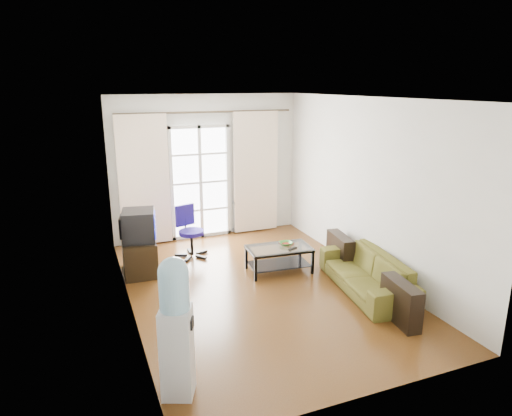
{
  "coord_description": "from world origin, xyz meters",
  "views": [
    {
      "loc": [
        -2.31,
        -5.67,
        2.89
      ],
      "look_at": [
        0.1,
        0.35,
        1.11
      ],
      "focal_mm": 32.0,
      "sensor_mm": 36.0,
      "label": 1
    }
  ],
  "objects": [
    {
      "name": "floor",
      "position": [
        0.0,
        0.0,
        0.0
      ],
      "size": [
        5.2,
        5.2,
        0.0
      ],
      "primitive_type": "plane",
      "color": "brown",
      "rests_on": "ground"
    },
    {
      "name": "ceiling",
      "position": [
        0.0,
        0.0,
        2.7
      ],
      "size": [
        5.2,
        5.2,
        0.0
      ],
      "primitive_type": "plane",
      "rotation": [
        3.14,
        0.0,
        0.0
      ],
      "color": "white",
      "rests_on": "wall_back"
    },
    {
      "name": "wall_back",
      "position": [
        0.0,
        2.6,
        1.35
      ],
      "size": [
        3.6,
        0.02,
        2.7
      ],
      "primitive_type": "cube",
      "color": "white",
      "rests_on": "floor"
    },
    {
      "name": "wall_front",
      "position": [
        0.0,
        -2.6,
        1.35
      ],
      "size": [
        3.6,
        0.02,
        2.7
      ],
      "primitive_type": "cube",
      "color": "white",
      "rests_on": "floor"
    },
    {
      "name": "wall_left",
      "position": [
        -1.8,
        0.0,
        1.35
      ],
      "size": [
        0.02,
        5.2,
        2.7
      ],
      "primitive_type": "cube",
      "color": "white",
      "rests_on": "floor"
    },
    {
      "name": "wall_right",
      "position": [
        1.8,
        0.0,
        1.35
      ],
      "size": [
        0.02,
        5.2,
        2.7
      ],
      "primitive_type": "cube",
      "color": "white",
      "rests_on": "floor"
    },
    {
      "name": "french_door",
      "position": [
        -0.15,
        2.54,
        1.07
      ],
      "size": [
        1.16,
        0.06,
        2.15
      ],
      "color": "white",
      "rests_on": "wall_back"
    },
    {
      "name": "curtain_rod",
      "position": [
        0.0,
        2.5,
        2.38
      ],
      "size": [
        3.3,
        0.04,
        0.04
      ],
      "primitive_type": "cylinder",
      "rotation": [
        0.0,
        1.57,
        0.0
      ],
      "color": "#4C3F2D",
      "rests_on": "wall_back"
    },
    {
      "name": "curtain_left",
      "position": [
        -1.2,
        2.48,
        1.2
      ],
      "size": [
        0.9,
        0.07,
        2.35
      ],
      "primitive_type": "cube",
      "color": "#FFE8CD",
      "rests_on": "curtain_rod"
    },
    {
      "name": "curtain_right",
      "position": [
        0.95,
        2.48,
        1.2
      ],
      "size": [
        0.9,
        0.07,
        2.35
      ],
      "primitive_type": "cube",
      "color": "#FFE8CD",
      "rests_on": "curtain_rod"
    },
    {
      "name": "radiator",
      "position": [
        0.8,
        2.5,
        0.33
      ],
      "size": [
        0.64,
        0.12,
        0.64
      ],
      "primitive_type": "cube",
      "color": "gray",
      "rests_on": "floor"
    },
    {
      "name": "sofa",
      "position": [
        1.4,
        -0.65,
        0.27
      ],
      "size": [
        2.04,
        1.24,
        0.54
      ],
      "primitive_type": "imported",
      "rotation": [
        0.0,
        0.0,
        -1.72
      ],
      "color": "brown",
      "rests_on": "floor"
    },
    {
      "name": "coffee_table",
      "position": [
        0.53,
        0.44,
        0.26
      ],
      "size": [
        1.03,
        0.64,
        0.4
      ],
      "rotation": [
        0.0,
        0.0,
        -0.08
      ],
      "color": "silver",
      "rests_on": "floor"
    },
    {
      "name": "bowl",
      "position": [
        0.67,
        0.49,
        0.43
      ],
      "size": [
        0.22,
        0.22,
        0.05
      ],
      "primitive_type": "imported",
      "rotation": [
        0.0,
        0.0,
        -0.03
      ],
      "color": "#318939",
      "rests_on": "coffee_table"
    },
    {
      "name": "book",
      "position": [
        0.63,
        0.52,
        0.41
      ],
      "size": [
        0.28,
        0.3,
        0.02
      ],
      "primitive_type": "imported",
      "rotation": [
        0.0,
        0.0,
        0.33
      ],
      "color": "#B2162D",
      "rests_on": "coffee_table"
    },
    {
      "name": "remote",
      "position": [
        0.69,
        0.29,
        0.41
      ],
      "size": [
        0.17,
        0.11,
        0.02
      ],
      "primitive_type": "cube",
      "rotation": [
        0.0,
        0.0,
        0.41
      ],
      "color": "black",
      "rests_on": "coffee_table"
    },
    {
      "name": "tv_stand",
      "position": [
        -1.52,
        1.2,
        0.27
      ],
      "size": [
        0.54,
        0.77,
        0.54
      ],
      "primitive_type": "cube",
      "rotation": [
        0.0,
        0.0,
        -0.06
      ],
      "color": "black",
      "rests_on": "floor"
    },
    {
      "name": "crt_tv",
      "position": [
        -1.52,
        1.18,
        0.78
      ],
      "size": [
        0.59,
        0.59,
        0.48
      ],
      "rotation": [
        0.0,
        0.0,
        -0.18
      ],
      "color": "black",
      "rests_on": "tv_stand"
    },
    {
      "name": "task_chair",
      "position": [
        -0.6,
        1.6,
        0.26
      ],
      "size": [
        0.76,
        0.76,
        0.88
      ],
      "rotation": [
        0.0,
        0.0,
        0.31
      ],
      "color": "black",
      "rests_on": "floor"
    },
    {
      "name": "water_cooler",
      "position": [
        -1.6,
        -1.9,
        0.73
      ],
      "size": [
        0.37,
        0.37,
        1.4
      ],
      "rotation": [
        0.0,
        0.0,
        -0.4
      ],
      "color": "silver",
      "rests_on": "floor"
    }
  ]
}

